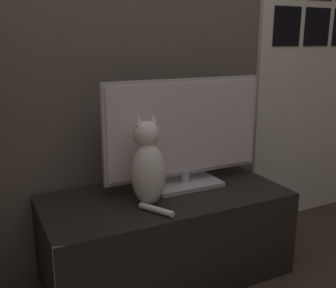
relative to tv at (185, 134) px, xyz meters
name	(u,v)px	position (x,y,z in m)	size (l,w,h in m)	color
wall_back	(137,6)	(-0.14, 0.25, 0.60)	(4.80, 0.05, 2.60)	#60564C
tv_stand	(166,235)	(-0.14, -0.07, -0.48)	(1.16, 0.55, 0.43)	black
tv	(185,134)	(0.00, 0.00, 0.00)	(0.84, 0.21, 0.54)	#B7B7BC
cat	(148,166)	(-0.26, -0.14, -0.09)	(0.16, 0.27, 0.41)	silver
door	(312,56)	(1.02, 0.20, 0.35)	(0.84, 0.04, 2.05)	silver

